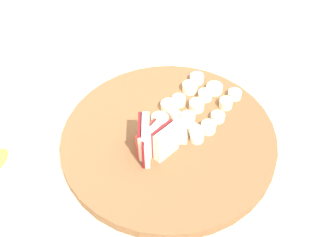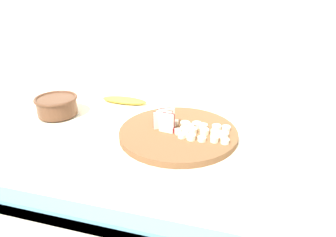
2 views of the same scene
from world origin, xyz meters
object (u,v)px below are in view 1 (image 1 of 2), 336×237
apple_wedge_fan (152,141)px  banana_slice_rows (195,106)px  apple_dice_pile (174,130)px  cutting_board (169,140)px

apple_wedge_fan → banana_slice_rows: apple_wedge_fan is taller
apple_dice_pile → banana_slice_rows: bearing=2.0°
apple_wedge_fan → banana_slice_rows: (0.12, -0.00, -0.02)m
apple_wedge_fan → apple_dice_pile: size_ratio=0.80×
apple_wedge_fan → apple_dice_pile: (0.05, -0.01, -0.02)m
apple_wedge_fan → apple_dice_pile: 0.06m
cutting_board → banana_slice_rows: size_ratio=2.29×
apple_wedge_fan → apple_dice_pile: apple_wedge_fan is taller
apple_wedge_fan → banana_slice_rows: 0.12m
apple_dice_pile → apple_wedge_fan: bearing=174.0°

